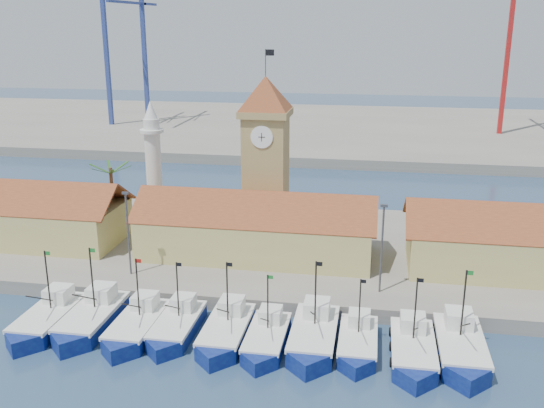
% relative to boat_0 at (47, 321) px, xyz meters
% --- Properties ---
extents(ground, '(400.00, 400.00, 0.00)m').
position_rel_boat_0_xyz_m(ground, '(16.10, -1.93, -0.80)').
color(ground, navy).
rests_on(ground, ground).
extents(quay, '(140.00, 32.00, 1.50)m').
position_rel_boat_0_xyz_m(quay, '(16.10, 22.07, -0.05)').
color(quay, gray).
rests_on(quay, ground).
extents(terminal, '(240.00, 80.00, 2.00)m').
position_rel_boat_0_xyz_m(terminal, '(16.10, 108.07, 0.20)').
color(terminal, gray).
rests_on(terminal, ground).
extents(boat_0, '(3.72, 10.20, 7.72)m').
position_rel_boat_0_xyz_m(boat_0, '(0.00, 0.00, 0.00)').
color(boat_0, navy).
rests_on(boat_0, ground).
extents(boat_1, '(3.86, 10.57, 8.00)m').
position_rel_boat_0_xyz_m(boat_1, '(3.99, 0.72, 0.03)').
color(boat_1, navy).
rests_on(boat_1, ground).
extents(boat_2, '(3.60, 9.87, 7.47)m').
position_rel_boat_0_xyz_m(boat_2, '(8.60, 0.22, -0.03)').
color(boat_2, navy).
rests_on(boat_2, ground).
extents(boat_3, '(3.43, 9.40, 7.11)m').
position_rel_boat_0_xyz_m(boat_3, '(12.14, 0.85, -0.06)').
color(boat_3, navy).
rests_on(boat_3, ground).
extents(boat_4, '(3.65, 9.99, 7.56)m').
position_rel_boat_0_xyz_m(boat_4, '(16.78, 0.59, -0.02)').
color(boat_4, navy).
rests_on(boat_4, ground).
extents(boat_5, '(3.30, 9.04, 6.84)m').
position_rel_boat_0_xyz_m(boat_5, '(20.51, 0.10, -0.09)').
color(boat_5, navy).
rests_on(boat_5, ground).
extents(boat_6, '(3.86, 10.58, 8.01)m').
position_rel_boat_0_xyz_m(boat_6, '(24.52, 1.00, 0.03)').
color(boat_6, navy).
rests_on(boat_6, ground).
extents(boat_7, '(3.24, 8.89, 6.72)m').
position_rel_boat_0_xyz_m(boat_7, '(28.35, 0.82, -0.10)').
color(boat_7, navy).
rests_on(boat_7, ground).
extents(boat_8, '(3.61, 9.90, 7.49)m').
position_rel_boat_0_xyz_m(boat_8, '(32.94, 0.13, -0.02)').
color(boat_8, navy).
rests_on(boat_8, ground).
extents(boat_9, '(3.88, 10.63, 8.04)m').
position_rel_boat_0_xyz_m(boat_9, '(36.89, 1.10, 0.03)').
color(boat_9, navy).
rests_on(boat_9, ground).
extents(hall_left, '(31.20, 10.13, 7.61)m').
position_rel_boat_0_xyz_m(hall_left, '(-15.90, 18.07, 3.19)').
color(hall_left, tan).
rests_on(hall_left, quay).
extents(hall_center, '(27.04, 10.13, 7.61)m').
position_rel_boat_0_xyz_m(hall_center, '(16.10, 18.07, 3.19)').
color(hall_center, tan).
rests_on(hall_center, quay).
extents(clock_tower, '(5.80, 5.80, 22.70)m').
position_rel_boat_0_xyz_m(clock_tower, '(16.10, 24.06, 11.16)').
color(clock_tower, '#A38A54').
rests_on(clock_tower, quay).
extents(minaret, '(3.00, 3.00, 16.30)m').
position_rel_boat_0_xyz_m(minaret, '(1.10, 26.07, 8.93)').
color(minaret, silver).
rests_on(minaret, quay).
extents(palm_tree, '(5.60, 5.03, 8.39)m').
position_rel_boat_0_xyz_m(palm_tree, '(-3.90, 24.07, 5.45)').
color(palm_tree, brown).
rests_on(palm_tree, quay).
extents(lamp_posts, '(80.70, 0.25, 9.03)m').
position_rel_boat_0_xyz_m(lamp_posts, '(16.60, 10.07, 5.68)').
color(lamp_posts, '#3F3F44').
rests_on(lamp_posts, quay).
extents(crane_blue_far, '(1.00, 32.51, 42.99)m').
position_rel_boat_0_xyz_m(crane_blue_far, '(-38.32, 98.71, 25.05)').
color(crane_blue_far, navy).
rests_on(crane_blue_far, terminal).
extents(crane_blue_near, '(1.00, 30.14, 37.73)m').
position_rel_boat_0_xyz_m(crane_blue_near, '(-30.68, 104.91, 21.95)').
color(crane_blue_near, navy).
rests_on(crane_blue_near, terminal).
extents(crane_red_right, '(1.00, 35.41, 45.95)m').
position_rel_boat_0_xyz_m(crane_red_right, '(57.64, 101.38, 26.92)').
color(crane_red_right, '#B41B1B').
rests_on(crane_red_right, terminal).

